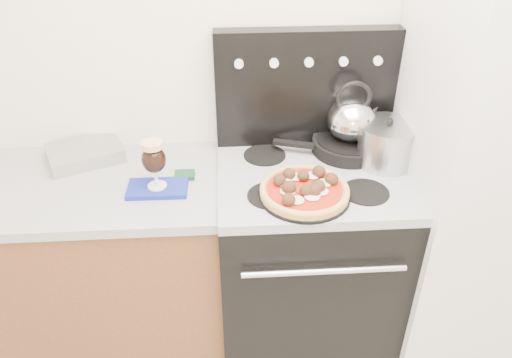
{
  "coord_description": "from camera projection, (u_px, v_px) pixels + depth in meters",
  "views": [
    {
      "loc": [
        -0.26,
        -0.5,
        2.0
      ],
      "look_at": [
        -0.16,
        1.05,
        0.98
      ],
      "focal_mm": 35.0,
      "sensor_mm": 36.0,
      "label": 1
    }
  ],
  "objects": [
    {
      "name": "room_shell",
      "position": [
        349.0,
        263.0,
        1.09
      ],
      "size": [
        3.52,
        3.01,
        2.52
      ],
      "color": "beige",
      "rests_on": "ground"
    },
    {
      "name": "base_cabinet",
      "position": [
        61.0,
        271.0,
        2.24
      ],
      "size": [
        1.45,
        0.6,
        0.86
      ],
      "primitive_type": "cube",
      "color": "brown",
      "rests_on": "ground"
    },
    {
      "name": "countertop",
      "position": [
        36.0,
        188.0,
        1.99
      ],
      "size": [
        1.48,
        0.63,
        0.04
      ],
      "primitive_type": "cube",
      "color": "#A9A9AE",
      "rests_on": "base_cabinet"
    },
    {
      "name": "stove_body",
      "position": [
        306.0,
        262.0,
        2.27
      ],
      "size": [
        0.76,
        0.65,
        0.88
      ],
      "primitive_type": "cube",
      "color": "black",
      "rests_on": "ground"
    },
    {
      "name": "cooktop",
      "position": [
        312.0,
        177.0,
        2.02
      ],
      "size": [
        0.76,
        0.65,
        0.04
      ],
      "primitive_type": "cube",
      "color": "#ADADB2",
      "rests_on": "stove_body"
    },
    {
      "name": "backguard",
      "position": [
        305.0,
        88.0,
        2.1
      ],
      "size": [
        0.76,
        0.08,
        0.5
      ],
      "primitive_type": "cube",
      "color": "black",
      "rests_on": "cooktop"
    },
    {
      "name": "fridge",
      "position": [
        486.0,
        164.0,
        2.01
      ],
      "size": [
        0.64,
        0.68,
        1.9
      ],
      "primitive_type": "cube",
      "color": "silver",
      "rests_on": "ground"
    },
    {
      "name": "foil_sheet",
      "position": [
        85.0,
        153.0,
        2.12
      ],
      "size": [
        0.36,
        0.32,
        0.06
      ],
      "primitive_type": "cube",
      "rotation": [
        0.0,
        0.0,
        0.4
      ],
      "color": "silver",
      "rests_on": "countertop"
    },
    {
      "name": "oven_mitt",
      "position": [
        158.0,
        188.0,
        1.93
      ],
      "size": [
        0.23,
        0.14,
        0.02
      ],
      "primitive_type": "cube",
      "rotation": [
        0.0,
        0.0,
        -0.01
      ],
      "color": "navy",
      "rests_on": "countertop"
    },
    {
      "name": "beer_glass",
      "position": [
        154.0,
        164.0,
        1.87
      ],
      "size": [
        0.11,
        0.11,
        0.2
      ],
      "primitive_type": null,
      "rotation": [
        0.0,
        0.0,
        0.17
      ],
      "color": "black",
      "rests_on": "oven_mitt"
    },
    {
      "name": "pizza_pan",
      "position": [
        304.0,
        195.0,
        1.87
      ],
      "size": [
        0.37,
        0.37,
        0.01
      ],
      "primitive_type": "cylinder",
      "rotation": [
        0.0,
        0.0,
        0.08
      ],
      "color": "black",
      "rests_on": "cooktop"
    },
    {
      "name": "pizza",
      "position": [
        305.0,
        189.0,
        1.85
      ],
      "size": [
        0.41,
        0.41,
        0.05
      ],
      "primitive_type": null,
      "rotation": [
        0.0,
        0.0,
        0.25
      ],
      "color": "#E9B271",
      "rests_on": "pizza_pan"
    },
    {
      "name": "skillet",
      "position": [
        348.0,
        145.0,
        2.14
      ],
      "size": [
        0.39,
        0.39,
        0.06
      ],
      "primitive_type": "cylinder",
      "rotation": [
        0.0,
        0.0,
        -0.3
      ],
      "color": "black",
      "rests_on": "cooktop"
    },
    {
      "name": "tea_kettle",
      "position": [
        352.0,
        116.0,
        2.07
      ],
      "size": [
        0.24,
        0.24,
        0.22
      ],
      "primitive_type": null,
      "rotation": [
        0.0,
        0.0,
        -0.21
      ],
      "color": "silver",
      "rests_on": "skillet"
    },
    {
      "name": "stock_pot",
      "position": [
        386.0,
        145.0,
        2.03
      ],
      "size": [
        0.28,
        0.28,
        0.17
      ],
      "primitive_type": "cylinder",
      "rotation": [
        0.0,
        0.0,
        0.24
      ],
      "color": "#B4B5B8",
      "rests_on": "cooktop"
    }
  ]
}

